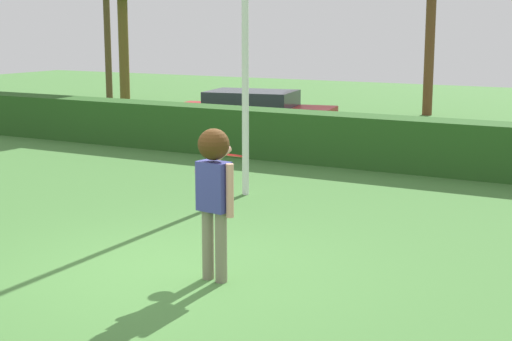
{
  "coord_description": "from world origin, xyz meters",
  "views": [
    {
      "loc": [
        5.24,
        -7.43,
        2.99
      ],
      "look_at": [
        0.56,
        1.0,
        1.15
      ],
      "focal_mm": 54.66,
      "sensor_mm": 36.0,
      "label": 1
    }
  ],
  "objects": [
    {
      "name": "parked_car_red",
      "position": [
        -4.62,
        10.08,
        0.69
      ],
      "size": [
        4.44,
        2.46,
        1.25
      ],
      "color": "#B21E1E",
      "rests_on": "ground"
    },
    {
      "name": "hedge_row",
      "position": [
        0.0,
        7.81,
        0.54
      ],
      "size": [
        25.67,
        0.9,
        1.07
      ],
      "primitive_type": "cube",
      "color": "#28541E",
      "rests_on": "ground"
    },
    {
      "name": "person",
      "position": [
        0.56,
        0.01,
        1.17
      ],
      "size": [
        0.56,
        0.8,
        1.8
      ],
      "color": "gray",
      "rests_on": "ground"
    },
    {
      "name": "ground_plane",
      "position": [
        0.0,
        0.0,
        0.0
      ],
      "size": [
        60.0,
        60.0,
        0.0
      ],
      "primitive_type": "plane",
      "color": "#447836"
    },
    {
      "name": "lamppost",
      "position": [
        -1.44,
        4.21,
        2.99
      ],
      "size": [
        0.24,
        0.24,
        5.35
      ],
      "color": "silver",
      "rests_on": "ground"
    },
    {
      "name": "frisbee",
      "position": [
        0.28,
        0.87,
        1.34
      ],
      "size": [
        0.26,
        0.26,
        0.08
      ],
      "color": "red"
    }
  ]
}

